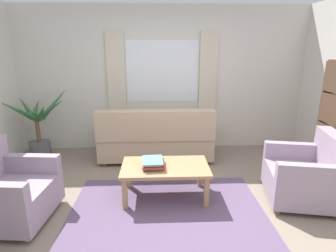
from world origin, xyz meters
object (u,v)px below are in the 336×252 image
at_px(coffee_table, 165,170).
at_px(book_stack_on_table, 153,163).
at_px(potted_plant, 39,129).
at_px(armchair_left, 6,191).
at_px(couch, 156,139).
at_px(armchair_right, 307,175).

relative_size(coffee_table, book_stack_on_table, 3.32).
bearing_deg(potted_plant, armchair_left, -78.92).
distance_m(armchair_left, coffee_table, 1.82).
bearing_deg(coffee_table, book_stack_on_table, -170.86).
height_order(armchair_left, potted_plant, potted_plant).
distance_m(couch, armchair_left, 2.36).
bearing_deg(armchair_left, couch, -39.52).
relative_size(armchair_left, book_stack_on_table, 2.74).
distance_m(couch, armchair_right, 2.36).
relative_size(couch, coffee_table, 1.73).
relative_size(book_stack_on_table, potted_plant, 0.28).
bearing_deg(armchair_left, book_stack_on_table, -71.37).
height_order(book_stack_on_table, potted_plant, potted_plant).
bearing_deg(potted_plant, armchair_right, -21.93).
relative_size(armchair_left, potted_plant, 0.76).
distance_m(coffee_table, book_stack_on_table, 0.19).
xyz_separation_m(couch, armchair_left, (-1.65, -1.69, -0.01)).
bearing_deg(potted_plant, book_stack_on_table, -35.93).
bearing_deg(couch, book_stack_on_table, 88.62).
distance_m(couch, potted_plant, 2.02).
xyz_separation_m(book_stack_on_table, potted_plant, (-1.98, 1.44, 0.03)).
bearing_deg(couch, coffee_table, 95.38).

